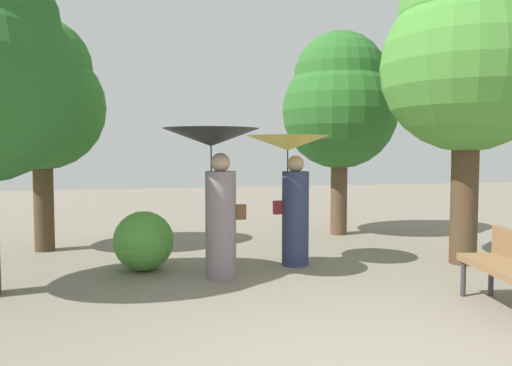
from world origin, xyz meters
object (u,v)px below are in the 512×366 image
person_left (215,171)px  tree_near_right (468,50)px  tree_mid_right (340,101)px  tree_mid_left (41,95)px  person_right (291,174)px

person_left → tree_near_right: size_ratio=0.42×
tree_mid_right → tree_near_right: bearing=-75.4°
tree_mid_right → tree_mid_left: bearing=-175.8°
person_left → tree_mid_left: bearing=53.6°
tree_near_right → tree_mid_left: bearing=158.1°
person_left → person_right: (1.22, 0.51, -0.07)m
tree_mid_left → tree_mid_right: (5.59, 0.41, 0.08)m
person_right → tree_mid_right: size_ratio=0.47×
person_right → tree_mid_left: tree_mid_left is taller
person_right → tree_mid_right: (1.81, 2.44, 1.35)m
person_left → tree_mid_right: 4.41m
person_right → person_left: bearing=120.9°
tree_mid_left → tree_mid_right: size_ratio=0.96×
tree_mid_left → tree_mid_right: bearing=4.2°
person_right → tree_near_right: size_ratio=0.40×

